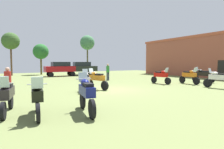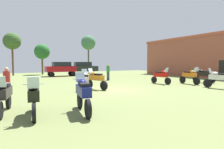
{
  "view_description": "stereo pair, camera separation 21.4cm",
  "coord_description": "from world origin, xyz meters",
  "px_view_note": "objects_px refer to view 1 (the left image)",
  "views": [
    {
      "loc": [
        -6.41,
        -11.3,
        1.92
      ],
      "look_at": [
        2.28,
        3.94,
        0.8
      ],
      "focal_mm": 29.8,
      "sensor_mm": 36.0,
      "label": 1
    },
    {
      "loc": [
        -6.22,
        -11.41,
        1.92
      ],
      "look_at": [
        2.28,
        3.94,
        0.8
      ],
      "focal_mm": 29.8,
      "sensor_mm": 36.0,
      "label": 2
    }
  ],
  "objects_px": {
    "motorcycle_6": "(7,95)",
    "tree_5": "(11,41)",
    "tree_3": "(87,43)",
    "car_3": "(82,68)",
    "motorcycle_3": "(161,76)",
    "motorcycle_8": "(203,75)",
    "motorcycle_1": "(37,97)",
    "brick_building": "(209,56)",
    "motorcycle_10": "(219,78)",
    "motorcycle_2": "(86,93)",
    "motorcycle_7": "(189,76)",
    "tree_2": "(41,52)",
    "motorcycle_9": "(97,79)",
    "car_1": "(61,68)",
    "motorcycle_5": "(86,81)",
    "person_1": "(108,71)",
    "person_3": "(8,80)"
  },
  "relations": [
    {
      "from": "motorcycle_6",
      "to": "tree_5",
      "type": "distance_m",
      "value": 23.38
    },
    {
      "from": "tree_3",
      "to": "car_3",
      "type": "bearing_deg",
      "value": -123.58
    },
    {
      "from": "motorcycle_3",
      "to": "motorcycle_8",
      "type": "xyz_separation_m",
      "value": [
        4.18,
        -1.26,
        0.01
      ]
    },
    {
      "from": "motorcycle_1",
      "to": "tree_5",
      "type": "relative_size",
      "value": 0.34
    },
    {
      "from": "brick_building",
      "to": "motorcycle_10",
      "type": "bearing_deg",
      "value": -144.19
    },
    {
      "from": "motorcycle_2",
      "to": "motorcycle_7",
      "type": "distance_m",
      "value": 12.4
    },
    {
      "from": "tree_2",
      "to": "tree_3",
      "type": "bearing_deg",
      "value": -12.13
    },
    {
      "from": "motorcycle_9",
      "to": "tree_3",
      "type": "height_order",
      "value": "tree_3"
    },
    {
      "from": "motorcycle_6",
      "to": "car_1",
      "type": "relative_size",
      "value": 0.52
    },
    {
      "from": "motorcycle_1",
      "to": "car_1",
      "type": "relative_size",
      "value": 0.49
    },
    {
      "from": "motorcycle_10",
      "to": "tree_3",
      "type": "height_order",
      "value": "tree_3"
    },
    {
      "from": "motorcycle_2",
      "to": "motorcycle_3",
      "type": "height_order",
      "value": "motorcycle_2"
    },
    {
      "from": "motorcycle_5",
      "to": "motorcycle_7",
      "type": "bearing_deg",
      "value": 13.94
    },
    {
      "from": "brick_building",
      "to": "car_3",
      "type": "bearing_deg",
      "value": 145.01
    },
    {
      "from": "brick_building",
      "to": "person_1",
      "type": "relative_size",
      "value": 11.2
    },
    {
      "from": "brick_building",
      "to": "motorcycle_8",
      "type": "xyz_separation_m",
      "value": [
        -8.13,
        -4.71,
        -2.02
      ]
    },
    {
      "from": "motorcycle_2",
      "to": "tree_2",
      "type": "xyz_separation_m",
      "value": [
        2.21,
        24.61,
        2.87
      ]
    },
    {
      "from": "motorcycle_5",
      "to": "motorcycle_1",
      "type": "bearing_deg",
      "value": -112.99
    },
    {
      "from": "motorcycle_2",
      "to": "tree_2",
      "type": "relative_size",
      "value": 0.46
    },
    {
      "from": "motorcycle_5",
      "to": "motorcycle_2",
      "type": "bearing_deg",
      "value": -95.43
    },
    {
      "from": "motorcycle_6",
      "to": "car_3",
      "type": "xyz_separation_m",
      "value": [
        9.72,
        18.25,
        0.45
      ]
    },
    {
      "from": "brick_building",
      "to": "motorcycle_2",
      "type": "distance_m",
      "value": 23.77
    },
    {
      "from": "motorcycle_2",
      "to": "car_1",
      "type": "bearing_deg",
      "value": 87.41
    },
    {
      "from": "person_1",
      "to": "brick_building",
      "type": "bearing_deg",
      "value": 175.33
    },
    {
      "from": "motorcycle_5",
      "to": "person_1",
      "type": "height_order",
      "value": "person_1"
    },
    {
      "from": "motorcycle_3",
      "to": "motorcycle_10",
      "type": "bearing_deg",
      "value": 103.01
    },
    {
      "from": "motorcycle_3",
      "to": "tree_3",
      "type": "bearing_deg",
      "value": -96.29
    },
    {
      "from": "person_1",
      "to": "tree_5",
      "type": "distance_m",
      "value": 16.46
    },
    {
      "from": "motorcycle_7",
      "to": "tree_2",
      "type": "xyz_separation_m",
      "value": [
        -9.38,
        20.19,
        2.88
      ]
    },
    {
      "from": "motorcycle_3",
      "to": "car_3",
      "type": "xyz_separation_m",
      "value": [
        -2.39,
        13.74,
        0.46
      ]
    },
    {
      "from": "motorcycle_3",
      "to": "motorcycle_2",
      "type": "bearing_deg",
      "value": 24.96
    },
    {
      "from": "person_3",
      "to": "car_3",
      "type": "bearing_deg",
      "value": -86.51
    },
    {
      "from": "motorcycle_10",
      "to": "motorcycle_5",
      "type": "bearing_deg",
      "value": 148.69
    },
    {
      "from": "person_3",
      "to": "car_1",
      "type": "bearing_deg",
      "value": -77.15
    },
    {
      "from": "motorcycle_3",
      "to": "person_1",
      "type": "relative_size",
      "value": 1.23
    },
    {
      "from": "motorcycle_2",
      "to": "car_1",
      "type": "height_order",
      "value": "car_1"
    },
    {
      "from": "motorcycle_9",
      "to": "motorcycle_7",
      "type": "bearing_deg",
      "value": -24.43
    },
    {
      "from": "motorcycle_10",
      "to": "person_1",
      "type": "distance_m",
      "value": 10.31
    },
    {
      "from": "motorcycle_3",
      "to": "tree_5",
      "type": "bearing_deg",
      "value": -64.71
    },
    {
      "from": "brick_building",
      "to": "car_3",
      "type": "xyz_separation_m",
      "value": [
        -14.7,
        10.29,
        -1.58
      ]
    },
    {
      "from": "brick_building",
      "to": "motorcycle_3",
      "type": "bearing_deg",
      "value": -164.34
    },
    {
      "from": "motorcycle_5",
      "to": "motorcycle_6",
      "type": "height_order",
      "value": "motorcycle_5"
    },
    {
      "from": "motorcycle_9",
      "to": "motorcycle_10",
      "type": "bearing_deg",
      "value": -43.97
    },
    {
      "from": "brick_building",
      "to": "person_3",
      "type": "xyz_separation_m",
      "value": [
        -24.36,
        -4.43,
        -1.78
      ]
    },
    {
      "from": "brick_building",
      "to": "person_3",
      "type": "relative_size",
      "value": 11.99
    },
    {
      "from": "motorcycle_10",
      "to": "car_3",
      "type": "xyz_separation_m",
      "value": [
        -3.92,
        18.07,
        0.44
      ]
    },
    {
      "from": "motorcycle_5",
      "to": "brick_building",
      "type": "bearing_deg",
      "value": 28.71
    },
    {
      "from": "motorcycle_9",
      "to": "person_1",
      "type": "distance_m",
      "value": 6.59
    },
    {
      "from": "motorcycle_2",
      "to": "tree_3",
      "type": "xyz_separation_m",
      "value": [
        9.44,
        23.06,
        4.47
      ]
    },
    {
      "from": "brick_building",
      "to": "motorcycle_8",
      "type": "relative_size",
      "value": 9.52
    }
  ]
}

